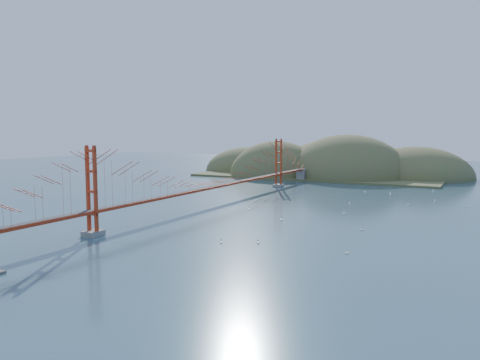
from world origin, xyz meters
The scene contains 17 objects.
ground centered at (0.00, 0.00, 0.00)m, with size 320.00×320.00×0.00m, color #305061.
bridge centered at (0.00, 0.18, 7.01)m, with size 2.20×94.40×12.00m.
far_headlands centered at (2.21, 68.52, 0.00)m, with size 84.00×58.00×25.00m.
sailboat_4 centered at (24.14, 1.16, 0.15)m, with size 0.66×0.66×0.70m.
sailboat_9 centered at (35.81, 22.31, 0.14)m, with size 0.47×0.54×0.62m.
sailboat_6 centered at (17.17, -8.48, 0.16)m, with size 0.68×0.68×0.72m.
sailboat_15 centered at (26.52, 28.35, 0.16)m, with size 0.53×0.63×0.72m.
sailboat_7 centered at (33.95, 38.66, 0.15)m, with size 0.62×0.62×0.67m.
sailboat_0 centered at (8.33, -1.95, 0.15)m, with size 0.60×0.61×0.69m.
sailboat_2 centered at (20.46, -23.45, 0.14)m, with size 0.57×0.57×0.61m.
sailboat_1 centered at (31.97, 15.85, 0.15)m, with size 0.64×0.64×0.67m.
sailboat_13 centered at (31.24, -23.18, 0.14)m, with size 0.55×0.55×0.58m.
sailboat_14 centered at (29.72, -10.30, 0.14)m, with size 0.57×0.57×0.60m.
sailboat_3 centered at (20.66, 30.51, 0.15)m, with size 0.60×0.60×0.64m.
sailboat_8 centered at (41.59, 17.63, 0.13)m, with size 0.49×0.43×0.56m.
sailboat_16 centered at (22.21, 11.77, 0.14)m, with size 0.53×0.53×0.58m.
sailboat_10 centered at (16.41, -25.30, 0.14)m, with size 0.49×0.51×0.57m.
Camera 1 is at (44.58, -73.31, 13.49)m, focal length 35.00 mm.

